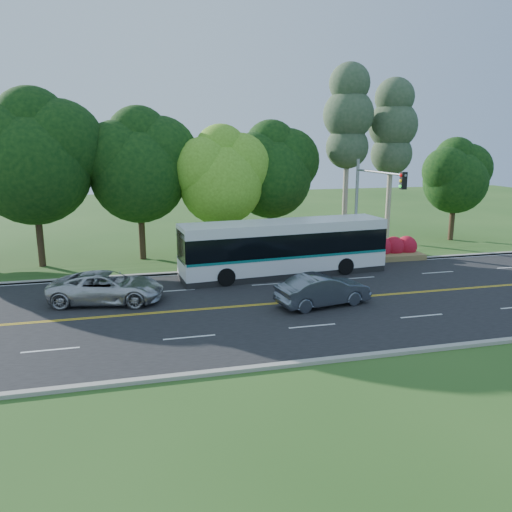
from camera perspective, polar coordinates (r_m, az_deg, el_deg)
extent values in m
plane|color=#28501A|center=(25.97, 4.80, -5.25)|extent=(120.00, 120.00, 0.00)
cube|color=black|center=(25.97, 4.80, -5.23)|extent=(60.00, 14.00, 0.02)
cube|color=#9C988D|center=(32.53, 0.78, -1.35)|extent=(60.00, 0.30, 0.15)
cube|color=#9C988D|center=(19.76, 11.57, -11.22)|extent=(60.00, 0.30, 0.15)
cube|color=#28501A|center=(34.28, -0.01, -0.65)|extent=(60.00, 4.00, 0.10)
cube|color=gold|center=(25.89, 4.86, -5.26)|extent=(57.00, 0.10, 0.00)
cube|color=gold|center=(26.04, 4.74, -5.16)|extent=(57.00, 0.10, 0.00)
cube|color=silver|center=(21.69, -22.43, -9.89)|extent=(2.20, 0.12, 0.00)
cube|color=silver|center=(21.51, -7.62, -9.18)|extent=(2.20, 0.12, 0.00)
cube|color=silver|center=(22.70, 6.44, -7.95)|extent=(2.20, 0.12, 0.00)
cube|color=silver|center=(25.06, 18.40, -6.51)|extent=(2.20, 0.12, 0.00)
cube|color=silver|center=(28.24, -20.46, -4.50)|extent=(2.20, 0.12, 0.00)
cube|color=silver|center=(28.10, -9.24, -3.93)|extent=(2.20, 0.12, 0.00)
cube|color=silver|center=(29.02, 1.65, -3.22)|extent=(2.20, 0.12, 0.00)
cube|color=silver|center=(30.90, 11.53, -2.48)|extent=(2.20, 0.12, 0.00)
cube|color=silver|center=(33.60, 20.05, -1.77)|extent=(2.20, 0.12, 0.00)
cube|color=silver|center=(36.91, 27.16, -1.16)|extent=(2.20, 0.12, 0.00)
cube|color=silver|center=(32.26, 0.91, -1.56)|extent=(57.00, 0.12, 0.00)
cube|color=silver|center=(20.03, 11.19, -11.03)|extent=(57.00, 0.12, 0.00)
cylinder|color=black|center=(35.39, -23.45, 1.90)|extent=(0.44, 0.44, 3.96)
sphere|color=black|center=(34.90, -24.11, 9.17)|extent=(7.20, 7.20, 7.20)
sphere|color=black|center=(34.93, -21.58, 11.76)|extent=(5.76, 5.76, 5.76)
sphere|color=black|center=(34.95, -26.72, 11.00)|extent=(5.40, 5.40, 5.40)
sphere|color=black|center=(35.26, -24.24, 13.59)|extent=(4.68, 4.68, 4.68)
cylinder|color=black|center=(35.90, -12.90, 2.49)|extent=(0.44, 0.44, 3.60)
sphere|color=black|center=(35.42, -13.23, 9.05)|extent=(6.60, 6.60, 6.60)
sphere|color=black|center=(35.72, -10.93, 11.30)|extent=(5.28, 5.28, 5.28)
sphere|color=black|center=(35.18, -15.51, 10.78)|extent=(4.95, 4.95, 4.95)
sphere|color=black|center=(35.76, -13.29, 13.05)|extent=(4.29, 4.29, 4.29)
cylinder|color=black|center=(35.46, -3.93, 2.37)|extent=(0.44, 0.44, 3.24)
sphere|color=#558D1D|center=(34.99, -4.02, 8.26)|extent=(5.80, 5.80, 5.80)
sphere|color=#558D1D|center=(35.46, -2.03, 10.22)|extent=(4.64, 4.64, 4.64)
sphere|color=#558D1D|center=(34.54, -5.91, 9.85)|extent=(4.35, 4.35, 4.35)
sphere|color=#558D1D|center=(35.29, -4.03, 11.83)|extent=(3.77, 3.77, 3.77)
cylinder|color=black|center=(37.76, 1.66, 3.17)|extent=(0.44, 0.44, 3.42)
sphere|color=black|center=(37.31, 1.70, 8.95)|extent=(6.00, 6.00, 6.00)
sphere|color=black|center=(37.92, 3.59, 10.81)|extent=(4.80, 4.80, 4.80)
sphere|color=black|center=(36.76, -0.04, 10.54)|extent=(4.50, 4.50, 4.50)
sphere|color=black|center=(37.64, 1.70, 12.41)|extent=(3.90, 3.90, 3.90)
cylinder|color=#A99C88|center=(39.40, 10.21, 8.06)|extent=(0.40, 0.40, 9.80)
sphere|color=#2E492D|center=(39.27, 10.38, 12.13)|extent=(3.23, 3.23, 3.23)
sphere|color=#2E492D|center=(39.32, 10.52, 15.60)|extent=(3.80, 3.80, 3.80)
sphere|color=#2E492D|center=(39.50, 10.66, 18.84)|extent=(3.04, 3.04, 3.04)
cylinder|color=#A99C88|center=(41.65, 14.99, 7.59)|extent=(0.40, 0.40, 9.10)
sphere|color=#2E492D|center=(41.51, 15.20, 11.16)|extent=(3.23, 3.23, 3.23)
sphere|color=#2E492D|center=(41.53, 15.38, 14.21)|extent=(3.80, 3.80, 3.80)
sphere|color=#2E492D|center=(41.64, 15.56, 17.06)|extent=(3.04, 3.04, 3.04)
cylinder|color=black|center=(45.18, 21.47, 3.65)|extent=(0.44, 0.44, 3.06)
sphere|color=black|center=(44.82, 21.82, 7.88)|extent=(5.20, 5.20, 5.20)
sphere|color=black|center=(45.69, 22.92, 9.18)|extent=(4.16, 4.16, 4.16)
sphere|color=black|center=(44.01, 20.95, 9.06)|extent=(3.90, 3.90, 3.90)
sphere|color=black|center=(45.11, 21.83, 10.39)|extent=(3.38, 3.38, 3.38)
sphere|color=#AA0E1D|center=(34.21, 5.20, 0.47)|extent=(1.50, 1.50, 1.50)
sphere|color=#AA0E1D|center=(34.55, 6.77, 0.55)|extent=(1.50, 1.50, 1.50)
sphere|color=#AA0E1D|center=(34.91, 8.30, 0.64)|extent=(1.50, 1.50, 1.50)
sphere|color=#AA0E1D|center=(35.29, 9.81, 0.72)|extent=(1.50, 1.50, 1.50)
sphere|color=#AA0E1D|center=(35.70, 11.28, 0.79)|extent=(1.50, 1.50, 1.50)
sphere|color=#AA0E1D|center=(36.13, 12.71, 0.87)|extent=(1.50, 1.50, 1.50)
sphere|color=#AA0E1D|center=(36.59, 14.12, 0.94)|extent=(1.50, 1.50, 1.50)
sphere|color=#AA0E1D|center=(37.06, 15.48, 1.01)|extent=(1.50, 1.50, 1.50)
sphere|color=#AA0E1D|center=(37.56, 16.81, 1.08)|extent=(1.50, 1.50, 1.50)
cube|color=olive|center=(36.50, 16.04, -0.08)|extent=(3.50, 1.40, 0.40)
cylinder|color=gray|center=(34.22, 11.35, 4.95)|extent=(0.20, 0.20, 7.00)
cylinder|color=gray|center=(31.28, 13.93, 9.27)|extent=(0.14, 6.00, 0.14)
cube|color=black|center=(28.86, 16.50, 8.25)|extent=(0.32, 0.28, 0.95)
sphere|color=red|center=(28.75, 16.24, 8.86)|extent=(0.18, 0.18, 0.18)
sphere|color=yellow|center=(28.77, 16.20, 8.26)|extent=(0.18, 0.18, 0.18)
sphere|color=#19D833|center=(28.80, 16.16, 7.67)|extent=(0.18, 0.18, 0.18)
cube|color=white|center=(30.91, 3.21, -0.50)|extent=(13.01, 3.90, 1.06)
cube|color=black|center=(30.66, 3.24, 1.66)|extent=(12.95, 3.93, 1.32)
cube|color=white|center=(30.49, 3.26, 3.43)|extent=(13.01, 3.90, 0.60)
cube|color=#0B6A67|center=(30.81, 3.22, 0.34)|extent=(12.95, 3.94, 0.15)
cube|color=black|center=(28.85, -8.54, 1.03)|extent=(0.29, 2.50, 1.82)
cube|color=#19E54C|center=(28.66, -8.59, 3.04)|extent=(0.20, 1.63, 0.23)
cube|color=black|center=(31.09, 3.20, -1.79)|extent=(13.00, 3.79, 0.37)
cylinder|color=black|center=(28.53, -3.45, -2.41)|extent=(1.09, 0.40, 1.07)
cylinder|color=black|center=(30.91, -4.75, -1.23)|extent=(1.09, 0.40, 1.07)
cylinder|color=black|center=(31.42, 10.16, -1.16)|extent=(1.09, 0.40, 1.07)
cylinder|color=black|center=(33.60, 8.04, -0.17)|extent=(1.09, 0.40, 1.07)
imported|color=#565C68|center=(25.33, 7.67, -3.87)|extent=(5.03, 2.52, 1.58)
imported|color=silver|center=(26.69, -16.65, -3.44)|extent=(6.11, 3.72, 1.58)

